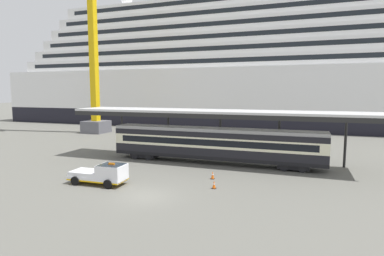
% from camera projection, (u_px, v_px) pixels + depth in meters
% --- Properties ---
extents(ground_plane, '(400.00, 400.00, 0.00)m').
position_uv_depth(ground_plane, '(147.00, 197.00, 24.80)').
color(ground_plane, '#5F5E56').
extents(cruise_ship, '(132.29, 27.48, 38.82)m').
position_uv_depth(cruise_ship, '(260.00, 71.00, 76.83)').
color(cruise_ship, black).
rests_on(cruise_ship, ground).
extents(platform_canopy, '(35.10, 5.59, 6.13)m').
position_uv_depth(platform_canopy, '(215.00, 113.00, 36.10)').
color(platform_canopy, silver).
rests_on(platform_canopy, ground).
extents(train_carriage, '(24.47, 2.81, 4.11)m').
position_uv_depth(train_carriage, '(214.00, 144.00, 36.10)').
color(train_carriage, black).
rests_on(train_carriage, ground).
extents(service_truck, '(5.26, 2.38, 2.02)m').
position_uv_depth(service_truck, '(103.00, 174.00, 27.97)').
color(service_truck, white).
rests_on(service_truck, ground).
extents(traffic_cone_near, '(0.36, 0.36, 0.75)m').
position_uv_depth(traffic_cone_near, '(213.00, 175.00, 29.77)').
color(traffic_cone_near, black).
rests_on(traffic_cone_near, ground).
extents(traffic_cone_mid, '(0.36, 0.36, 0.70)m').
position_uv_depth(traffic_cone_mid, '(214.00, 185.00, 26.83)').
color(traffic_cone_mid, black).
rests_on(traffic_cone_mid, ground).
extents(dockside_crane, '(14.90, 4.40, 58.10)m').
position_uv_depth(dockside_crane, '(95.00, 36.00, 61.15)').
color(dockside_crane, '#595960').
rests_on(dockside_crane, ground).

